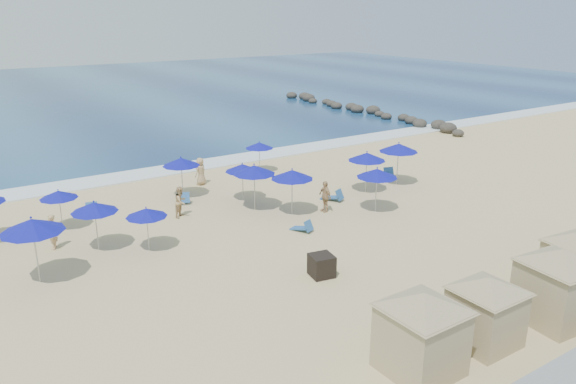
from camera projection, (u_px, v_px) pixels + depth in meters
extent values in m
plane|color=#CDB782|center=(321.00, 244.00, 25.57)|extent=(160.00, 160.00, 0.00)
cube|color=navy|center=(54.00, 96.00, 69.13)|extent=(160.00, 80.00, 0.06)
cube|color=white|center=(184.00, 168.00, 37.84)|extent=(160.00, 2.50, 0.08)
ellipsoid|color=#282422|center=(458.00, 133.00, 47.32)|extent=(1.00, 1.00, 0.65)
ellipsoid|color=#282422|center=(448.00, 128.00, 48.72)|extent=(1.48, 1.48, 0.96)
ellipsoid|color=#282422|center=(439.00, 125.00, 50.17)|extent=(1.40, 1.40, 0.91)
ellipsoid|color=#282422|center=(420.00, 123.00, 50.92)|extent=(1.32, 1.32, 0.86)
ellipsoid|color=#282422|center=(411.00, 121.00, 52.37)|extent=(1.24, 1.24, 0.81)
ellipsoid|color=#282422|center=(404.00, 118.00, 53.81)|extent=(1.16, 1.16, 0.75)
ellipsoid|color=#282422|center=(386.00, 117.00, 54.57)|extent=(1.08, 1.08, 0.70)
ellipsoid|color=#282422|center=(379.00, 114.00, 56.01)|extent=(1.00, 1.00, 0.65)
ellipsoid|color=#282422|center=(373.00, 110.00, 57.41)|extent=(1.48, 1.48, 0.96)
ellipsoid|color=#282422|center=(357.00, 109.00, 58.17)|extent=(1.40, 1.40, 0.91)
ellipsoid|color=#282422|center=(351.00, 107.00, 59.61)|extent=(1.32, 1.32, 0.86)
ellipsoid|color=#282422|center=(337.00, 106.00, 60.37)|extent=(1.24, 1.24, 0.81)
ellipsoid|color=#282422|center=(331.00, 104.00, 61.81)|extent=(1.16, 1.16, 0.75)
ellipsoid|color=#282422|center=(327.00, 102.00, 63.26)|extent=(1.08, 1.08, 0.70)
ellipsoid|color=#282422|center=(313.00, 101.00, 64.01)|extent=(1.00, 1.00, 0.65)
ellipsoid|color=#282422|center=(309.00, 98.00, 65.41)|extent=(1.48, 1.48, 0.96)
ellipsoid|color=#282422|center=(305.00, 96.00, 66.86)|extent=(1.40, 1.40, 0.91)
ellipsoid|color=#282422|center=(292.00, 95.00, 67.61)|extent=(1.32, 1.32, 0.86)
cube|color=black|center=(322.00, 266.00, 22.38)|extent=(1.04, 1.04, 0.89)
cube|color=tan|center=(421.00, 340.00, 16.29)|extent=(2.07, 2.07, 2.04)
cube|color=tan|center=(423.00, 309.00, 15.98)|extent=(2.17, 2.17, 0.08)
pyramid|color=tan|center=(425.00, 293.00, 15.82)|extent=(4.48, 4.48, 0.51)
cube|color=tan|center=(485.00, 317.00, 17.70)|extent=(1.86, 1.86, 1.85)
cube|color=tan|center=(488.00, 291.00, 17.41)|extent=(1.95, 1.95, 0.07)
pyramid|color=tan|center=(490.00, 277.00, 17.27)|extent=(4.07, 4.07, 0.46)
cube|color=tan|center=(556.00, 293.00, 18.96)|extent=(2.29, 2.29, 2.13)
cube|color=tan|center=(561.00, 264.00, 18.63)|extent=(2.41, 2.41, 0.09)
pyramid|color=tan|center=(564.00, 249.00, 18.46)|extent=(4.64, 4.64, 0.53)
cylinder|color=#A5A8AD|center=(97.00, 230.00, 24.67)|extent=(0.05, 0.05, 1.84)
cone|color=#0D1094|center=(94.00, 207.00, 24.34)|extent=(2.04, 2.04, 0.44)
sphere|color=#0D1094|center=(94.00, 201.00, 24.25)|extent=(0.08, 0.08, 0.08)
cylinder|color=#A5A8AD|center=(61.00, 213.00, 27.07)|extent=(0.04, 0.04, 1.62)
cone|color=#0D1094|center=(58.00, 194.00, 26.77)|extent=(1.79, 1.79, 0.38)
sphere|color=#0D1094|center=(58.00, 190.00, 26.70)|extent=(0.07, 0.07, 0.07)
cylinder|color=#A5A8AD|center=(148.00, 233.00, 24.64)|extent=(0.04, 0.04, 1.64)
cone|color=#0D1094|center=(146.00, 212.00, 24.34)|extent=(1.81, 1.81, 0.39)
sphere|color=#0D1094|center=(146.00, 207.00, 24.26)|extent=(0.07, 0.07, 0.07)
cylinder|color=#A5A8AD|center=(182.00, 181.00, 31.71)|extent=(0.05, 0.05, 1.90)
cone|color=#0D1094|center=(181.00, 162.00, 31.37)|extent=(2.10, 2.10, 0.45)
sphere|color=#0D1094|center=(181.00, 157.00, 31.28)|extent=(0.08, 0.08, 0.08)
cylinder|color=#A5A8AD|center=(255.00, 191.00, 29.68)|extent=(0.05, 0.05, 2.03)
cone|color=#0D1094|center=(254.00, 170.00, 29.31)|extent=(2.24, 2.24, 0.48)
sphere|color=#0D1094|center=(254.00, 164.00, 29.22)|extent=(0.09, 0.09, 0.09)
cylinder|color=#A5A8AD|center=(292.00, 196.00, 28.99)|extent=(0.05, 0.05, 1.99)
cone|color=#0D1094|center=(292.00, 174.00, 28.63)|extent=(2.20, 2.20, 0.47)
sphere|color=#0D1094|center=(292.00, 169.00, 28.54)|extent=(0.08, 0.08, 0.08)
cylinder|color=#A5A8AD|center=(243.00, 186.00, 31.16)|extent=(0.05, 0.05, 1.75)
cone|color=#0D1094|center=(242.00, 168.00, 30.84)|extent=(1.93, 1.93, 0.41)
sphere|color=#0D1094|center=(242.00, 163.00, 30.76)|extent=(0.07, 0.07, 0.07)
cylinder|color=#A5A8AD|center=(376.00, 194.00, 29.41)|extent=(0.05, 0.05, 1.94)
cone|color=#0D1094|center=(377.00, 173.00, 29.06)|extent=(2.14, 2.14, 0.46)
sphere|color=#0D1094|center=(377.00, 168.00, 28.97)|extent=(0.08, 0.08, 0.08)
cylinder|color=#A5A8AD|center=(259.00, 160.00, 36.67)|extent=(0.04, 0.04, 1.66)
cone|color=#0D1094|center=(259.00, 145.00, 36.37)|extent=(1.83, 1.83, 0.39)
sphere|color=#0D1094|center=(259.00, 142.00, 36.30)|extent=(0.07, 0.07, 0.07)
cylinder|color=#A5A8AD|center=(397.00, 168.00, 34.00)|extent=(0.06, 0.06, 2.12)
cone|color=#0D1094|center=(399.00, 148.00, 33.61)|extent=(2.34, 2.34, 0.50)
sphere|color=#0D1094|center=(399.00, 143.00, 33.52)|extent=(0.09, 0.09, 0.09)
cylinder|color=#A5A8AD|center=(366.00, 176.00, 32.55)|extent=(0.05, 0.05, 1.97)
cone|color=#0D1094|center=(367.00, 157.00, 32.19)|extent=(2.18, 2.18, 0.47)
sphere|color=#0D1094|center=(367.00, 152.00, 32.10)|extent=(0.08, 0.08, 0.08)
cylinder|color=#A5A8AD|center=(37.00, 256.00, 21.68)|extent=(0.06, 0.06, 2.18)
cone|color=#0D1094|center=(32.00, 225.00, 21.29)|extent=(2.40, 2.40, 0.52)
sphere|color=#0D1094|center=(31.00, 218.00, 21.19)|extent=(0.09, 0.09, 0.09)
cube|color=#295B99|center=(18.00, 235.00, 26.18)|extent=(0.77, 1.24, 0.32)
cube|color=#295B99|center=(22.00, 233.00, 25.79)|extent=(0.60, 0.42, 0.56)
cube|color=#295B99|center=(91.00, 209.00, 29.53)|extent=(0.80, 1.33, 0.34)
cube|color=#295B99|center=(92.00, 208.00, 28.99)|extent=(0.64, 0.44, 0.61)
cube|color=#295B99|center=(184.00, 199.00, 31.19)|extent=(0.92, 1.30, 0.32)
cube|color=#295B99|center=(184.00, 198.00, 30.66)|extent=(0.63, 0.49, 0.57)
cube|color=#295B99|center=(301.00, 228.00, 27.06)|extent=(0.85, 1.17, 0.29)
cube|color=#295B99|center=(309.00, 226.00, 26.75)|extent=(0.57, 0.45, 0.51)
cube|color=#295B99|center=(331.00, 197.00, 31.43)|extent=(1.02, 1.33, 0.33)
cube|color=#295B99|center=(340.00, 195.00, 31.11)|extent=(0.65, 0.54, 0.58)
cube|color=#295B99|center=(385.00, 174.00, 35.82)|extent=(1.02, 1.46, 0.37)
cube|color=#295B99|center=(389.00, 172.00, 35.23)|extent=(0.71, 0.54, 0.65)
imported|color=tan|center=(52.00, 232.00, 24.81)|extent=(0.54, 0.68, 1.62)
imported|color=tan|center=(181.00, 202.00, 28.74)|extent=(0.99, 0.95, 1.61)
imported|color=tan|center=(325.00, 196.00, 29.49)|extent=(0.44, 0.99, 1.66)
imported|color=tan|center=(201.00, 171.00, 34.05)|extent=(0.97, 0.84, 1.68)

